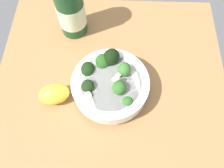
{
  "coord_description": "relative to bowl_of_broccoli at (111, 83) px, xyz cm",
  "views": [
    {
      "loc": [
        -23.17,
        -1.16,
        50.44
      ],
      "look_at": [
        -1.17,
        -0.39,
        4.0
      ],
      "focal_mm": 35.78,
      "sensor_mm": 36.0,
      "label": 1
    }
  ],
  "objects": [
    {
      "name": "bottle_tall",
      "position": [
        18.41,
        10.99,
        4.4
      ],
      "size": [
        7.23,
        7.23,
        17.84
      ],
      "color": "#194723",
      "rests_on": "ground_plane"
    },
    {
      "name": "lemon_wedge",
      "position": [
        -2.68,
        13.29,
        -1.12
      ],
      "size": [
        6.68,
        8.2,
        4.87
      ],
      "primitive_type": "ellipsoid",
      "rotation": [
        0.0,
        0.0,
        1.84
      ],
      "color": "yellow",
      "rests_on": "ground_plane"
    },
    {
      "name": "ground_plane",
      "position": [
        0.83,
        0.26,
        -5.12
      ],
      "size": [
        58.06,
        58.06,
        3.14
      ],
      "primitive_type": "cube",
      "color": "#996D42"
    },
    {
      "name": "bowl_of_broccoli",
      "position": [
        0.0,
        0.0,
        0.0
      ],
      "size": [
        18.28,
        17.91,
        8.75
      ],
      "color": "white",
      "rests_on": "ground_plane"
    }
  ]
}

